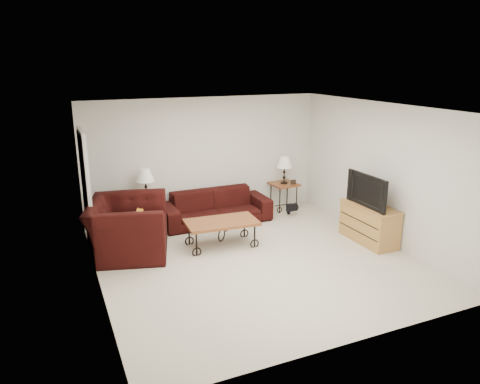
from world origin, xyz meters
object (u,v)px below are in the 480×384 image
side_table_left (148,214)px  television (371,190)px  side_table_right (284,196)px  armchair (128,227)px  tv_stand (369,224)px  lamp_left (146,184)px  sofa (216,207)px  coffee_table (222,233)px  lamp_right (284,170)px  backpack (289,204)px

side_table_left → television: size_ratio=0.59×
side_table_left → side_table_right: side_table_left is taller
armchair → tv_stand: size_ratio=1.26×
side_table_right → lamp_left: size_ratio=0.99×
tv_stand → armchair: bearing=163.3°
sofa → armchair: bearing=-155.9°
side_table_right → tv_stand: (0.52, -2.27, 0.04)m
side_table_left → coffee_table: side_table_left is taller
sofa → side_table_left: 1.37m
sofa → tv_stand: bearing=-43.5°
side_table_right → armchair: 3.74m
side_table_left → lamp_right: size_ratio=1.01×
side_table_right → lamp_left: bearing=180.0°
lamp_left → armchair: bearing=-118.0°
backpack → tv_stand: bearing=-79.5°
lamp_right → coffee_table: lamp_right is taller
armchair → backpack: (3.51, 0.66, -0.22)m
coffee_table → lamp_left: bearing=126.3°
lamp_left → coffee_table: 1.85m
tv_stand → backpack: 1.99m
tv_stand → television: size_ratio=1.12×
lamp_left → armchair: lamp_left is taller
sofa → side_table_left: size_ratio=3.66×
lamp_left → tv_stand: (3.56, -2.27, -0.57)m
side_table_left → backpack: 2.99m
coffee_table → sofa: bearing=74.2°
lamp_right → television: 2.32m
sofa → television: bearing=-43.8°
television → backpack: size_ratio=2.09×
side_table_right → side_table_left: bearing=180.0°
sofa → coffee_table: sofa is taller
lamp_left → backpack: lamp_left is taller
sofa → television: television is taller
armchair → tv_stand: armchair is taller
lamp_left → television: size_ratio=0.59×
armchair → television: 4.30m
tv_stand → lamp_right: bearing=102.9°
lamp_left → television: (3.54, -2.27, 0.07)m
side_table_right → armchair: size_ratio=0.42×
side_table_right → lamp_left: (-3.04, 0.00, 0.61)m
side_table_right → coffee_table: 2.45m
lamp_right → sofa: bearing=-173.9°
coffee_table → armchair: (-1.57, 0.35, 0.23)m
coffee_table → backpack: backpack is taller
side_table_right → backpack: (-0.08, -0.37, -0.06)m
sofa → lamp_left: bearing=172.5°
lamp_right → television: bearing=-77.6°
lamp_right → television: (0.50, -2.27, 0.08)m
lamp_left → lamp_right: 3.04m
side_table_left → tv_stand: (3.56, -2.27, 0.04)m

